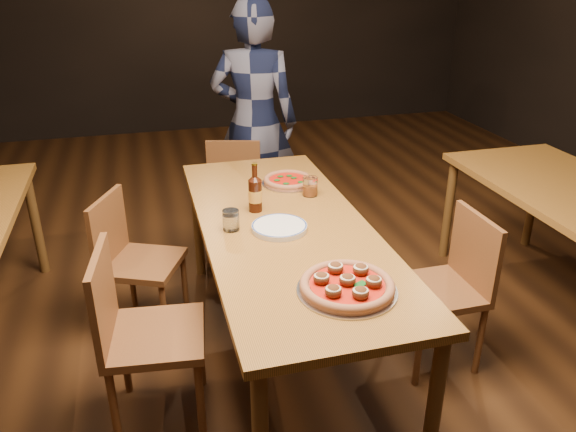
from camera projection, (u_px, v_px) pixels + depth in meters
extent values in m
plane|color=black|center=(286.00, 349.00, 3.04)|extent=(9.00, 9.00, 0.00)
plane|color=black|center=(184.00, 0.00, 6.36)|extent=(7.00, 0.00, 7.00)
cube|color=brown|center=(285.00, 229.00, 2.74)|extent=(0.80, 2.00, 0.04)
cylinder|color=brown|center=(198.00, 225.00, 3.64)|extent=(0.06, 0.06, 0.71)
cylinder|color=brown|center=(434.00, 410.00, 2.15)|extent=(0.06, 0.06, 0.71)
cylinder|color=brown|center=(298.00, 214.00, 3.80)|extent=(0.06, 0.06, 0.71)
cylinder|color=brown|center=(36.00, 224.00, 3.66)|extent=(0.06, 0.06, 0.71)
cylinder|color=brown|center=(449.00, 210.00, 3.86)|extent=(0.06, 0.06, 0.71)
cylinder|color=brown|center=(534.00, 200.00, 4.02)|extent=(0.06, 0.06, 0.71)
cylinder|color=#B7B7BF|center=(347.00, 290.00, 2.18)|extent=(0.39, 0.39, 0.01)
cylinder|color=#B36B4A|center=(347.00, 287.00, 2.18)|extent=(0.37, 0.37, 0.02)
torus|color=#B36B4A|center=(347.00, 285.00, 2.17)|extent=(0.37, 0.37, 0.04)
cylinder|color=#990D09|center=(347.00, 285.00, 2.17)|extent=(0.29, 0.29, 0.00)
cylinder|color=#B7B7BF|center=(288.00, 183.00, 3.23)|extent=(0.30, 0.30, 0.01)
cylinder|color=#B36B4A|center=(288.00, 181.00, 3.22)|extent=(0.28, 0.28, 0.02)
torus|color=#B36B4A|center=(288.00, 180.00, 3.22)|extent=(0.28, 0.28, 0.03)
cylinder|color=#990D09|center=(288.00, 179.00, 3.22)|extent=(0.21, 0.21, 0.00)
cylinder|color=white|center=(279.00, 227.00, 2.67)|extent=(0.27, 0.27, 0.03)
cylinder|color=black|center=(255.00, 196.00, 2.85)|extent=(0.07, 0.07, 0.17)
cylinder|color=black|center=(255.00, 173.00, 2.80)|extent=(0.03, 0.03, 0.08)
cylinder|color=gold|center=(255.00, 196.00, 2.85)|extent=(0.07, 0.07, 0.06)
cylinder|color=white|center=(231.00, 220.00, 2.66)|extent=(0.08, 0.08, 0.10)
cylinder|color=#A54B12|center=(310.00, 186.00, 3.05)|extent=(0.08, 0.08, 0.10)
imported|color=black|center=(254.00, 122.00, 4.03)|extent=(0.73, 0.60, 1.72)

